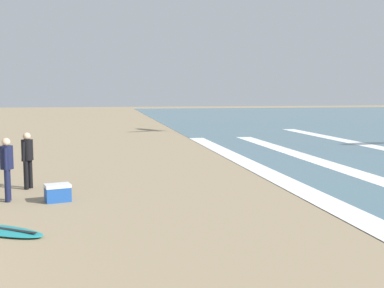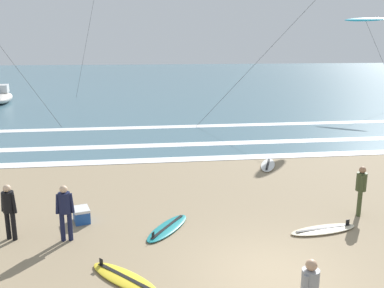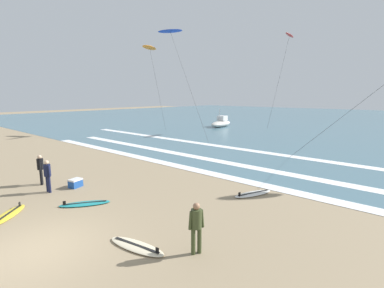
% 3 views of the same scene
% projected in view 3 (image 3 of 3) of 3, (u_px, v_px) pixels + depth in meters
% --- Properties ---
extents(ground_plane, '(160.00, 160.00, 0.00)m').
position_uv_depth(ground_plane, '(36.00, 250.00, 8.62)').
color(ground_plane, '#937F60').
extents(ocean_surface, '(140.00, 90.00, 0.01)m').
position_uv_depth(ocean_surface, '(368.00, 122.00, 49.49)').
color(ocean_surface, '#476B7A').
rests_on(ocean_surface, ground).
extents(wave_foam_shoreline, '(38.57, 0.86, 0.01)m').
position_uv_depth(wave_foam_shoreline, '(212.00, 174.00, 16.87)').
color(wave_foam_shoreline, white).
rests_on(wave_foam_shoreline, ocean_surface).
extents(wave_foam_mid_break, '(42.33, 0.89, 0.01)m').
position_uv_depth(wave_foam_mid_break, '(263.00, 169.00, 17.85)').
color(wave_foam_mid_break, white).
rests_on(wave_foam_mid_break, ocean_surface).
extents(wave_foam_outer_break, '(49.81, 0.92, 0.01)m').
position_uv_depth(wave_foam_outer_break, '(274.00, 154.00, 22.52)').
color(wave_foam_outer_break, white).
rests_on(wave_foam_outer_break, ocean_surface).
extents(surfer_left_far, '(0.50, 0.32, 1.60)m').
position_uv_depth(surfer_left_far, '(40.00, 167.00, 14.76)').
color(surfer_left_far, black).
rests_on(surfer_left_far, ground).
extents(surfer_foreground_main, '(0.51, 0.32, 1.60)m').
position_uv_depth(surfer_foreground_main, '(47.00, 173.00, 13.57)').
color(surfer_foreground_main, '#141938').
rests_on(surfer_foreground_main, ground).
extents(surfer_left_near, '(0.32, 0.49, 1.60)m').
position_uv_depth(surfer_left_near, '(196.00, 224.00, 8.27)').
color(surfer_left_near, '#384223').
rests_on(surfer_left_near, ground).
extents(surfboard_foreground_flat, '(1.32, 2.17, 0.25)m').
position_uv_depth(surfboard_foreground_flat, '(253.00, 194.00, 13.39)').
color(surfboard_foreground_flat, silver).
rests_on(surfboard_foreground_flat, ground).
extents(surfboard_near_water, '(1.87, 1.94, 0.25)m').
position_uv_depth(surfboard_near_water, '(8.00, 215.00, 11.03)').
color(surfboard_near_water, yellow).
rests_on(surfboard_near_water, ground).
extents(surfboard_left_pile, '(1.66, 2.08, 0.25)m').
position_uv_depth(surfboard_left_pile, '(85.00, 204.00, 12.16)').
color(surfboard_left_pile, teal).
rests_on(surfboard_left_pile, ground).
extents(surfboard_right_spare, '(2.17, 0.94, 0.25)m').
position_uv_depth(surfboard_right_spare, '(137.00, 246.00, 8.74)').
color(surfboard_right_spare, beige).
rests_on(surfboard_right_spare, ground).
extents(kite_red_low_near, '(3.71, 3.29, 12.19)m').
position_uv_depth(kite_red_low_near, '(289.00, 36.00, 34.74)').
color(kite_red_low_near, red).
rests_on(kite_red_low_near, ground).
extents(kite_orange_high_left, '(2.21, 5.26, 10.40)m').
position_uv_depth(kite_orange_high_left, '(150.00, 48.00, 33.14)').
color(kite_orange_high_left, orange).
rests_on(kite_orange_high_left, ground).
extents(kite_blue_far_left, '(10.75, 4.92, 12.62)m').
position_uv_depth(kite_blue_far_left, '(170.00, 32.00, 34.39)').
color(kite_blue_far_left, blue).
rests_on(kite_blue_far_left, ground).
extents(offshore_boat, '(2.44, 5.39, 2.70)m').
position_uv_depth(offshore_boat, '(221.00, 123.00, 41.80)').
color(offshore_boat, beige).
rests_on(offshore_boat, ground).
extents(cooler_box, '(0.60, 0.71, 0.44)m').
position_uv_depth(cooler_box, '(76.00, 183.00, 14.45)').
color(cooler_box, '#1E4C9E').
rests_on(cooler_box, ground).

